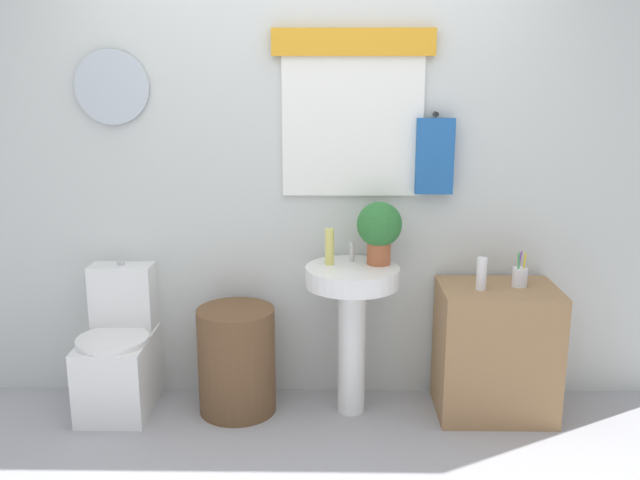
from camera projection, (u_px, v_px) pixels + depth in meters
The scene contains 10 objects.
back_wall at pixel (307, 166), 3.78m from camera, with size 4.40×0.18×2.60m.
toilet at pixel (120, 355), 3.77m from camera, with size 0.38×0.51×0.80m.
laundry_hamper at pixel (237, 360), 3.73m from camera, with size 0.42×0.42×0.58m, color brown.
pedestal_sink at pixel (352, 306), 3.65m from camera, with size 0.49×0.49×0.82m.
faucet at pixel (352, 252), 3.70m from camera, with size 0.03×0.03×0.10m, color silver.
wooden_cabinet at pixel (495, 351), 3.70m from camera, with size 0.61×0.44×0.71m, color #9E754C.
soap_bottle at pixel (330, 247), 3.63m from camera, with size 0.05×0.05×0.19m, color #DBD166.
potted_plant at pixel (379, 228), 3.61m from camera, with size 0.24×0.24×0.33m.
lotion_bottle at pixel (482, 274), 3.56m from camera, with size 0.05×0.05×0.17m, color white.
toothbrush_cup at pixel (520, 277), 3.62m from camera, with size 0.08×0.08×0.19m.
Camera 1 is at (0.13, -2.62, 1.80)m, focal length 38.80 mm.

